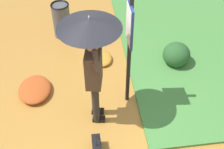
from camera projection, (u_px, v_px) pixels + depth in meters
name	position (u px, v px, depth m)	size (l,w,h in m)	color
ground_plane	(114.00, 127.00, 5.40)	(18.00, 18.00, 0.00)	#B27A33
grass_verge	(213.00, 49.00, 6.93)	(4.80, 4.00, 0.05)	#47843D
person_with_umbrella	(91.00, 46.00, 4.55)	(0.96, 0.96, 2.04)	#2D2823
info_sign_post	(129.00, 38.00, 4.87)	(0.44, 0.07, 2.30)	black
handbag	(97.00, 145.00, 4.97)	(0.30, 0.14, 0.37)	black
trash_bin	(62.00, 20.00, 7.07)	(0.42, 0.42, 0.83)	#4C4C51
shrub_cluster	(177.00, 54.00, 6.46)	(0.63, 0.57, 0.51)	#285628
leaf_pile_near_person	(35.00, 89.00, 5.94)	(0.77, 0.62, 0.17)	#B74C1E
leaf_pile_far_path	(102.00, 58.00, 6.65)	(0.54, 0.43, 0.12)	#C68428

